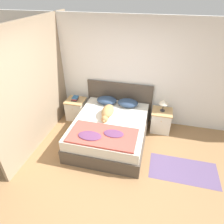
% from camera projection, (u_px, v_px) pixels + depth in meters
% --- Properties ---
extents(ground_plane, '(16.00, 16.00, 0.00)m').
position_uv_depth(ground_plane, '(103.00, 178.00, 3.73)').
color(ground_plane, '#997047').
extents(wall_back, '(9.00, 0.06, 2.55)m').
position_uv_depth(wall_back, '(126.00, 72.00, 4.78)').
color(wall_back, white).
rests_on(wall_back, ground_plane).
extents(wall_side_left, '(0.06, 3.10, 2.55)m').
position_uv_depth(wall_side_left, '(39.00, 83.00, 4.24)').
color(wall_side_left, gray).
rests_on(wall_side_left, ground_plane).
extents(bed, '(1.58, 1.90, 0.55)m').
position_uv_depth(bed, '(110.00, 131.00, 4.50)').
color(bed, '#4C4238').
rests_on(bed, ground_plane).
extents(headboard, '(1.66, 0.06, 1.02)m').
position_uv_depth(headboard, '(119.00, 100.00, 5.15)').
color(headboard, '#4C4238').
rests_on(headboard, ground_plane).
extents(nightstand_left, '(0.48, 0.46, 0.54)m').
position_uv_depth(nightstand_left, '(76.00, 109.00, 5.28)').
color(nightstand_left, silver).
rests_on(nightstand_left, ground_plane).
extents(nightstand_right, '(0.48, 0.46, 0.54)m').
position_uv_depth(nightstand_right, '(161.00, 120.00, 4.83)').
color(nightstand_right, silver).
rests_on(nightstand_right, ground_plane).
extents(pillow_left, '(0.50, 0.37, 0.16)m').
position_uv_depth(pillow_left, '(107.00, 100.00, 4.94)').
color(pillow_left, navy).
rests_on(pillow_left, bed).
extents(pillow_right, '(0.50, 0.37, 0.16)m').
position_uv_depth(pillow_right, '(128.00, 103.00, 4.83)').
color(pillow_right, navy).
rests_on(pillow_right, bed).
extents(quilt, '(1.33, 0.70, 0.07)m').
position_uv_depth(quilt, '(102.00, 135.00, 3.88)').
color(quilt, '#BC4C42').
rests_on(quilt, bed).
extents(dog, '(0.26, 0.69, 0.22)m').
position_uv_depth(dog, '(108.00, 112.00, 4.45)').
color(dog, tan).
rests_on(dog, bed).
extents(book_stack, '(0.16, 0.21, 0.09)m').
position_uv_depth(book_stack, '(75.00, 98.00, 5.11)').
color(book_stack, '#232328').
rests_on(book_stack, nightstand_left).
extents(table_lamp, '(0.23, 0.23, 0.31)m').
position_uv_depth(table_lamp, '(164.00, 102.00, 4.56)').
color(table_lamp, '#2D2D33').
rests_on(table_lamp, nightstand_right).
extents(rug, '(1.29, 0.67, 0.00)m').
position_uv_depth(rug, '(183.00, 170.00, 3.88)').
color(rug, '#604C75').
rests_on(rug, ground_plane).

